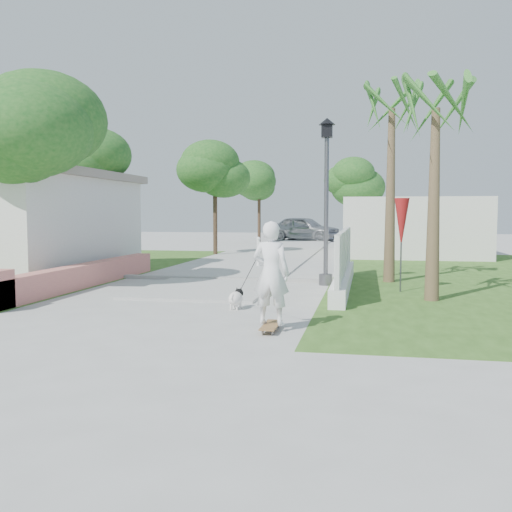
% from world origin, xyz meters
% --- Properties ---
extents(ground, '(90.00, 90.00, 0.00)m').
position_xyz_m(ground, '(0.00, 0.00, 0.00)').
color(ground, '#B7B7B2').
rests_on(ground, ground).
extents(path_strip, '(3.20, 36.00, 0.06)m').
position_xyz_m(path_strip, '(0.00, 20.00, 0.03)').
color(path_strip, '#B7B7B2').
rests_on(path_strip, ground).
extents(curb, '(6.50, 0.25, 0.10)m').
position_xyz_m(curb, '(0.00, 6.00, 0.05)').
color(curb, '#999993').
rests_on(curb, ground).
extents(grass_left, '(8.00, 20.00, 0.01)m').
position_xyz_m(grass_left, '(-7.00, 8.00, 0.01)').
color(grass_left, '#31591C').
rests_on(grass_left, ground).
extents(grass_right, '(8.00, 20.00, 0.01)m').
position_xyz_m(grass_right, '(7.00, 8.00, 0.01)').
color(grass_right, '#31591C').
rests_on(grass_right, ground).
extents(pink_wall, '(0.45, 8.20, 0.80)m').
position_xyz_m(pink_wall, '(-3.30, 3.55, 0.31)').
color(pink_wall, tan).
rests_on(pink_wall, ground).
extents(lattice_fence, '(0.35, 7.00, 1.50)m').
position_xyz_m(lattice_fence, '(3.40, 5.00, 0.54)').
color(lattice_fence, white).
rests_on(lattice_fence, ground).
extents(building_right, '(6.00, 8.00, 2.60)m').
position_xyz_m(building_right, '(6.00, 18.00, 1.30)').
color(building_right, silver).
rests_on(building_right, ground).
extents(street_lamp, '(0.44, 0.44, 4.44)m').
position_xyz_m(street_lamp, '(2.90, 5.50, 2.43)').
color(street_lamp, '#59595E').
rests_on(street_lamp, ground).
extents(bollard, '(0.14, 0.14, 1.09)m').
position_xyz_m(bollard, '(0.20, 10.00, 0.58)').
color(bollard, white).
rests_on(bollard, ground).
extents(patio_umbrella, '(0.36, 0.36, 2.30)m').
position_xyz_m(patio_umbrella, '(4.80, 4.50, 1.69)').
color(patio_umbrella, '#59595E').
rests_on(patio_umbrella, ground).
extents(tree_left_near, '(3.60, 3.60, 5.28)m').
position_xyz_m(tree_left_near, '(-4.48, 2.98, 3.82)').
color(tree_left_near, '#4C3826').
rests_on(tree_left_near, ground).
extents(tree_left_mid, '(3.20, 3.20, 4.85)m').
position_xyz_m(tree_left_mid, '(-5.48, 8.48, 3.50)').
color(tree_left_mid, '#4C3826').
rests_on(tree_left_mid, ground).
extents(tree_path_left, '(3.40, 3.40, 5.23)m').
position_xyz_m(tree_path_left, '(-2.98, 15.98, 3.82)').
color(tree_path_left, '#4C3826').
rests_on(tree_path_left, ground).
extents(tree_path_right, '(3.00, 3.00, 4.79)m').
position_xyz_m(tree_path_right, '(3.22, 19.98, 3.49)').
color(tree_path_right, '#4C3826').
rests_on(tree_path_right, ground).
extents(tree_path_far, '(3.20, 3.20, 5.17)m').
position_xyz_m(tree_path_far, '(-2.78, 25.98, 3.82)').
color(tree_path_far, '#4C3826').
rests_on(tree_path_far, ground).
extents(palm_far, '(1.80, 1.80, 5.30)m').
position_xyz_m(palm_far, '(4.60, 6.50, 4.48)').
color(palm_far, brown).
rests_on(palm_far, ground).
extents(palm_near, '(1.80, 1.80, 4.70)m').
position_xyz_m(palm_near, '(5.40, 3.20, 3.95)').
color(palm_near, brown).
rests_on(palm_near, ground).
extents(skateboarder, '(1.38, 2.61, 1.81)m').
position_xyz_m(skateboarder, '(1.94, 0.20, 0.79)').
color(skateboarder, olive).
rests_on(skateboarder, ground).
extents(dog, '(0.31, 0.61, 0.42)m').
position_xyz_m(dog, '(1.40, 1.31, 0.23)').
color(dog, white).
rests_on(dog, ground).
extents(parked_car, '(5.40, 3.55, 1.71)m').
position_xyz_m(parked_car, '(-0.33, 29.61, 0.85)').
color(parked_car, '#989A9F').
rests_on(parked_car, ground).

